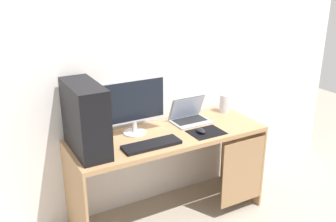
{
  "coord_description": "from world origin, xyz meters",
  "views": [
    {
      "loc": [
        -1.28,
        -2.28,
        1.88
      ],
      "look_at": [
        0.0,
        0.0,
        0.91
      ],
      "focal_mm": 40.41,
      "sensor_mm": 36.0,
      "label": 1
    }
  ],
  "objects_px": {
    "speaker": "(224,103)",
    "pc_tower": "(85,118)",
    "laptop": "(189,116)",
    "monitor": "(134,105)",
    "mouse_left": "(201,131)",
    "keyboard": "(152,145)"
  },
  "relations": [
    {
      "from": "speaker",
      "to": "pc_tower",
      "type": "bearing_deg",
      "value": -173.33
    },
    {
      "from": "laptop",
      "to": "monitor",
      "type": "bearing_deg",
      "value": -178.39
    },
    {
      "from": "mouse_left",
      "to": "laptop",
      "type": "bearing_deg",
      "value": 77.51
    },
    {
      "from": "speaker",
      "to": "mouse_left",
      "type": "height_order",
      "value": "speaker"
    },
    {
      "from": "monitor",
      "to": "pc_tower",
      "type": "bearing_deg",
      "value": -165.97
    },
    {
      "from": "keyboard",
      "to": "mouse_left",
      "type": "height_order",
      "value": "mouse_left"
    },
    {
      "from": "pc_tower",
      "to": "laptop",
      "type": "relative_size",
      "value": 1.59
    },
    {
      "from": "speaker",
      "to": "keyboard",
      "type": "height_order",
      "value": "speaker"
    },
    {
      "from": "laptop",
      "to": "pc_tower",
      "type": "bearing_deg",
      "value": -172.72
    },
    {
      "from": "monitor",
      "to": "laptop",
      "type": "distance_m",
      "value": 0.53
    },
    {
      "from": "monitor",
      "to": "mouse_left",
      "type": "height_order",
      "value": "monitor"
    },
    {
      "from": "monitor",
      "to": "laptop",
      "type": "relative_size",
      "value": 1.66
    },
    {
      "from": "laptop",
      "to": "mouse_left",
      "type": "distance_m",
      "value": 0.26
    },
    {
      "from": "monitor",
      "to": "speaker",
      "type": "bearing_deg",
      "value": 3.2
    },
    {
      "from": "pc_tower",
      "to": "laptop",
      "type": "xyz_separation_m",
      "value": [
        0.89,
        0.11,
        -0.19
      ]
    },
    {
      "from": "laptop",
      "to": "mouse_left",
      "type": "bearing_deg",
      "value": -102.49
    },
    {
      "from": "mouse_left",
      "to": "monitor",
      "type": "bearing_deg",
      "value": 151.53
    },
    {
      "from": "speaker",
      "to": "monitor",
      "type": "bearing_deg",
      "value": -176.8
    },
    {
      "from": "laptop",
      "to": "keyboard",
      "type": "height_order",
      "value": "laptop"
    },
    {
      "from": "pc_tower",
      "to": "speaker",
      "type": "xyz_separation_m",
      "value": [
        1.27,
        0.15,
        -0.16
      ]
    },
    {
      "from": "keyboard",
      "to": "monitor",
      "type": "bearing_deg",
      "value": 92.25
    },
    {
      "from": "pc_tower",
      "to": "mouse_left",
      "type": "relative_size",
      "value": 5.02
    }
  ]
}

